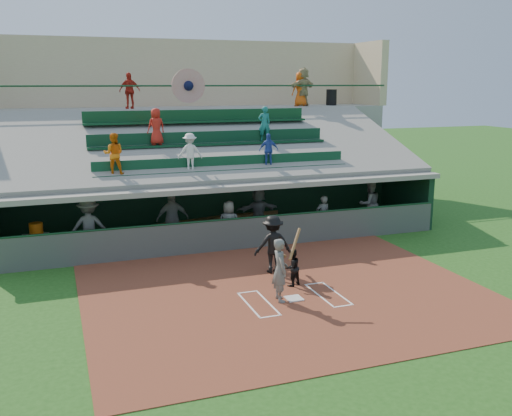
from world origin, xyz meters
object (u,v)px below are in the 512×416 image
object	(u,v)px
water_cooler	(36,230)
trash_bin	(331,97)
home_plate	(294,298)
white_table	(36,246)
batter_at_plate	(280,270)
catcher	(292,267)

from	to	relation	value
water_cooler	trash_bin	distance (m)	16.37
home_plate	white_table	world-z (taller)	white_table
batter_at_plate	water_cooler	world-z (taller)	batter_at_plate
batter_at_plate	catcher	xyz separation A→B (m)	(0.75, 0.95, -0.33)
home_plate	trash_bin	size ratio (longest dim) A/B	0.54
batter_at_plate	catcher	world-z (taller)	batter_at_plate
home_plate	white_table	xyz separation A→B (m)	(-6.61, 6.28, 0.38)
batter_at_plate	catcher	size ratio (longest dim) A/B	1.80
catcher	water_cooler	xyz separation A→B (m)	(-6.92, 5.23, 0.45)
home_plate	water_cooler	size ratio (longest dim) A/B	0.98
home_plate	trash_bin	world-z (taller)	trash_bin
home_plate	white_table	bearing A→B (deg)	136.51
trash_bin	batter_at_plate	bearing A→B (deg)	-121.59
white_table	water_cooler	size ratio (longest dim) A/B	1.95
batter_at_plate	trash_bin	xyz separation A→B (m)	(8.09, 13.15, 4.11)
trash_bin	home_plate	bearing A→B (deg)	-120.26
home_plate	catcher	xyz separation A→B (m)	(0.36, 0.98, 0.53)
catcher	batter_at_plate	bearing A→B (deg)	30.50
batter_at_plate	home_plate	bearing A→B (deg)	-4.31
home_plate	white_table	distance (m)	9.13
home_plate	trash_bin	bearing A→B (deg)	59.74
batter_at_plate	catcher	distance (m)	1.26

